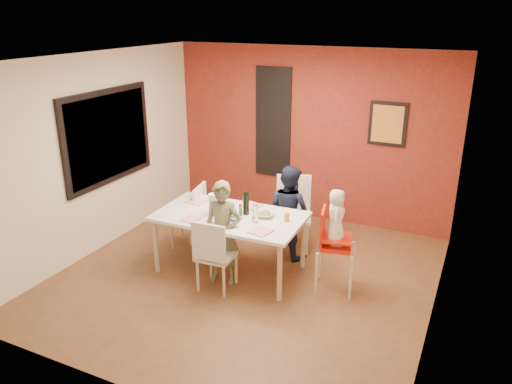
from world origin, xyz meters
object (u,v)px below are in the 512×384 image
at_px(chair_near, 213,252).
at_px(paper_towel_roll, 214,204).
at_px(chair_left, 193,213).
at_px(toddler, 336,217).
at_px(high_chair, 332,242).
at_px(chair_far, 293,209).
at_px(wine_bottle, 246,203).
at_px(dining_table, 230,220).
at_px(child_far, 289,211).
at_px(child_near, 223,233).

height_order(chair_near, paper_towel_roll, paper_towel_roll).
bearing_deg(chair_left, toddler, 72.67).
distance_m(high_chair, paper_towel_roll, 1.54).
bearing_deg(chair_near, high_chair, -155.56).
height_order(chair_far, wine_bottle, wine_bottle).
xyz_separation_m(dining_table, chair_far, (0.48, 0.98, -0.12)).
relative_size(dining_table, paper_towel_roll, 6.88).
distance_m(wine_bottle, paper_towel_roll, 0.41).
bearing_deg(toddler, chair_near, 100.77).
distance_m(child_far, wine_bottle, 0.76).
distance_m(chair_far, wine_bottle, 0.98).
relative_size(chair_left, wine_bottle, 3.02).
relative_size(chair_near, high_chair, 0.90).
relative_size(toddler, paper_towel_roll, 2.46).
bearing_deg(paper_towel_roll, dining_table, 20.75).
height_order(chair_near, chair_far, chair_far).
height_order(dining_table, child_near, child_near).
bearing_deg(child_near, chair_far, 64.03).
xyz_separation_m(dining_table, toddler, (1.34, 0.12, 0.24)).
height_order(chair_far, child_far, child_far).
xyz_separation_m(chair_left, wine_bottle, (0.97, -0.27, 0.41)).
bearing_deg(chair_near, toddler, -155.69).
xyz_separation_m(chair_far, child_far, (0.03, -0.25, 0.06)).
bearing_deg(chair_left, child_near, 41.19).
height_order(toddler, wine_bottle, toddler).
xyz_separation_m(high_chair, child_far, (-0.80, 0.62, 0.02)).
bearing_deg(chair_left, child_far, 94.62).
bearing_deg(chair_far, child_near, -129.02).
relative_size(toddler, wine_bottle, 2.21).
bearing_deg(chair_far, chair_left, -175.80).
xyz_separation_m(dining_table, child_near, (0.06, -0.30, -0.05)).
relative_size(dining_table, high_chair, 1.84).
distance_m(child_far, toddler, 1.07).
bearing_deg(child_near, paper_towel_roll, 130.09).
xyz_separation_m(chair_near, child_far, (0.45, 1.27, 0.13)).
bearing_deg(high_chair, child_far, 39.61).
relative_size(chair_left, child_far, 0.72).
relative_size(chair_left, paper_towel_roll, 3.37).
bearing_deg(chair_far, high_chair, -67.10).
xyz_separation_m(child_near, child_far, (0.45, 1.03, -0.02)).
bearing_deg(dining_table, toddler, 5.28).
height_order(child_near, toddler, child_near).
bearing_deg(toddler, chair_left, 66.33).
xyz_separation_m(dining_table, high_chair, (1.31, 0.11, -0.09)).
xyz_separation_m(chair_left, child_far, (1.31, 0.35, 0.12)).
height_order(high_chair, toddler, toddler).
height_order(high_chair, wine_bottle, wine_bottle).
height_order(chair_left, child_far, child_far).
distance_m(chair_left, toddler, 2.20).
bearing_deg(child_far, chair_left, 35.20).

